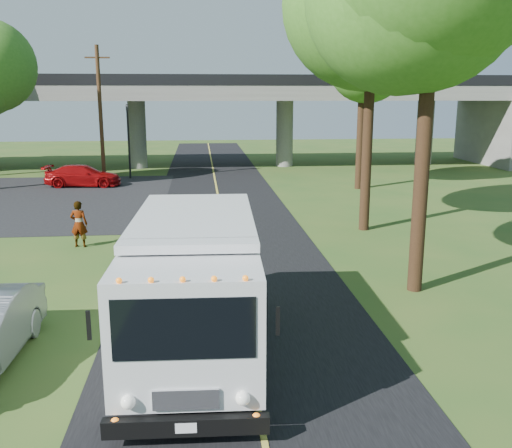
{
  "coord_description": "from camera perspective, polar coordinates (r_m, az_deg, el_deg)",
  "views": [
    {
      "loc": [
        -1.0,
        -15.16,
        5.92
      ],
      "look_at": [
        0.84,
        3.6,
        1.6
      ],
      "focal_mm": 40.0,
      "sensor_mm": 36.0,
      "label": 1
    }
  ],
  "objects": [
    {
      "name": "overpass",
      "position": [
        47.19,
        -4.47,
        11.22
      ],
      "size": [
        54.0,
        10.0,
        7.3
      ],
      "color": "slate",
      "rests_on": "ground"
    },
    {
      "name": "parking_lot",
      "position": [
        35.13,
        -22.06,
        2.27
      ],
      "size": [
        16.0,
        18.0,
        0.01
      ],
      "primitive_type": "cube",
      "color": "black",
      "rests_on": "ground"
    },
    {
      "name": "tree_right_far",
      "position": [
        36.53,
        11.09,
        16.42
      ],
      "size": [
        5.77,
        5.67,
        10.99
      ],
      "color": "#382314",
      "rests_on": "ground"
    },
    {
      "name": "traffic_signal",
      "position": [
        41.55,
        -12.65,
        8.85
      ],
      "size": [
        0.18,
        0.22,
        5.2
      ],
      "color": "black",
      "rests_on": "ground"
    },
    {
      "name": "pedestrian",
      "position": [
        23.43,
        -17.29,
        0.01
      ],
      "size": [
        0.73,
        0.53,
        1.85
      ],
      "primitive_type": "imported",
      "rotation": [
        0.0,
        0.0,
        3.01
      ],
      "color": "gray",
      "rests_on": "ground"
    },
    {
      "name": "ground",
      "position": [
        16.3,
        -1.71,
        -8.39
      ],
      "size": [
        120.0,
        120.0,
        0.0
      ],
      "primitive_type": "plane",
      "color": "#2D511D",
      "rests_on": "ground"
    },
    {
      "name": "road",
      "position": [
        25.86,
        -3.23,
        -0.32
      ],
      "size": [
        7.0,
        90.0,
        0.02
      ],
      "primitive_type": "cube",
      "color": "black",
      "rests_on": "ground"
    },
    {
      "name": "lane_line",
      "position": [
        25.86,
        -3.23,
        -0.28
      ],
      "size": [
        0.12,
        90.0,
        0.01
      ],
      "primitive_type": "cube",
      "color": "gold",
      "rests_on": "road"
    },
    {
      "name": "red_sedan",
      "position": [
        38.93,
        -16.91,
        4.65
      ],
      "size": [
        4.94,
        2.25,
        1.4
      ],
      "primitive_type": "imported",
      "rotation": [
        0.0,
        0.0,
        1.51
      ],
      "color": "#95090A",
      "rests_on": "ground"
    },
    {
      "name": "tree_right_mid",
      "position": [
        25.38,
        12.26,
        20.98
      ],
      "size": [
        6.62,
        6.52,
        12.74
      ],
      "color": "#382314",
      "rests_on": "ground"
    },
    {
      "name": "utility_pole",
      "position": [
        39.71,
        -15.28,
        10.55
      ],
      "size": [
        1.6,
        0.26,
        9.0
      ],
      "color": "#472D19",
      "rests_on": "ground"
    },
    {
      "name": "step_van",
      "position": [
        13.07,
        -6.2,
        -5.9
      ],
      "size": [
        3.05,
        7.64,
        3.17
      ],
      "rotation": [
        0.0,
        0.0,
        -0.04
      ],
      "color": "silver",
      "rests_on": "ground"
    }
  ]
}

